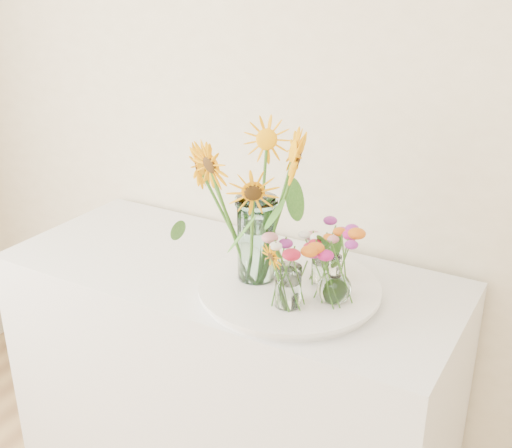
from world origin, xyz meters
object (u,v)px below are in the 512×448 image
(mason_jar, at_px, (256,239))
(counter, at_px, (231,391))
(small_vase_c, at_px, (322,267))
(small_vase_b, at_px, (335,279))
(small_vase_a, at_px, (288,287))
(tray, at_px, (289,291))

(mason_jar, bearing_deg, counter, 157.64)
(counter, xyz_separation_m, small_vase_c, (0.30, 0.02, 0.53))
(small_vase_b, bearing_deg, small_vase_a, -135.91)
(small_vase_c, bearing_deg, mason_jar, -157.27)
(counter, bearing_deg, small_vase_a, -28.22)
(small_vase_b, distance_m, small_vase_c, 0.11)
(small_vase_a, bearing_deg, mason_jar, 147.26)
(counter, distance_m, small_vase_b, 0.66)
(tray, height_order, small_vase_b, small_vase_b)
(small_vase_a, relative_size, small_vase_b, 0.88)
(counter, relative_size, tray, 2.89)
(tray, height_order, mason_jar, mason_jar)
(mason_jar, xyz_separation_m, small_vase_b, (0.24, -0.01, -0.06))
(small_vase_c, bearing_deg, tray, -134.38)
(counter, xyz_separation_m, small_vase_b, (0.37, -0.06, 0.54))
(counter, xyz_separation_m, mason_jar, (0.13, -0.05, 0.60))
(mason_jar, height_order, small_vase_b, mason_jar)
(counter, height_order, mason_jar, mason_jar)
(small_vase_c, bearing_deg, small_vase_a, -96.23)
(mason_jar, bearing_deg, small_vase_c, 22.73)
(tray, height_order, small_vase_c, small_vase_c)
(tray, distance_m, small_vase_c, 0.11)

